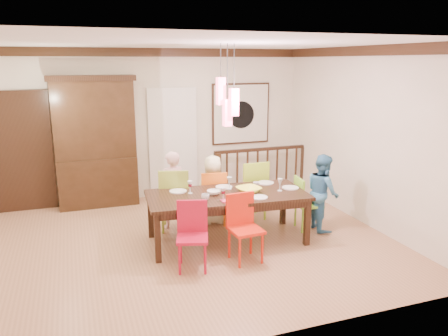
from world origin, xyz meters
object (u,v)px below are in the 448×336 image
object	(u,v)px
dining_table	(227,198)
chair_far_left	(175,194)
person_end_right	(323,192)
balustrade	(262,170)
chair_end_right	(309,200)
person_far_left	(172,190)
china_hutch	(96,142)
person_far_mid	(213,190)

from	to	relation	value
dining_table	chair_far_left	distance (m)	0.97
chair_far_left	person_end_right	world-z (taller)	person_end_right
person_end_right	balustrade	bearing A→B (deg)	10.83
dining_table	chair_end_right	xyz separation A→B (m)	(1.41, 0.03, -0.18)
balustrade	person_far_left	xyz separation A→B (m)	(-2.16, -1.25, 0.14)
china_hutch	chair_end_right	bearing A→B (deg)	-37.44
china_hutch	person_far_mid	world-z (taller)	china_hutch
chair_end_right	person_far_left	distance (m)	2.21
balustrade	person_end_right	size ratio (longest dim) A/B	1.67
chair_far_left	person_far_left	size ratio (longest dim) A/B	0.80
chair_end_right	dining_table	bearing A→B (deg)	98.83
chair_far_left	balustrade	size ratio (longest dim) A/B	0.50
person_far_left	person_end_right	size ratio (longest dim) A/B	1.03
dining_table	balustrade	xyz separation A→B (m)	(1.51, 2.07, -0.18)
person_far_left	balustrade	bearing A→B (deg)	-159.90
chair_end_right	person_far_left	size ratio (longest dim) A/B	0.68
chair_end_right	china_hutch	distance (m)	3.99
person_end_right	chair_end_right	bearing A→B (deg)	79.68
china_hutch	balustrade	world-z (taller)	china_hutch
chair_far_left	person_end_right	size ratio (longest dim) A/B	0.83
balustrade	person_end_right	world-z (taller)	person_end_right
dining_table	person_far_mid	distance (m)	0.80
dining_table	person_far_left	distance (m)	1.05
china_hutch	person_far_left	bearing A→B (deg)	-56.40
chair_end_right	balustrade	distance (m)	2.04
person_far_mid	china_hutch	bearing A→B (deg)	-37.09
chair_end_right	person_end_right	xyz separation A→B (m)	(0.20, -0.07, 0.12)
chair_far_left	person_far_mid	distance (m)	0.66
person_far_left	person_far_mid	bearing A→B (deg)	167.30
dining_table	china_hutch	bearing A→B (deg)	129.38
dining_table	person_far_mid	size ratio (longest dim) A/B	2.09
china_hutch	dining_table	bearing A→B (deg)	-54.78
chair_far_left	dining_table	bearing A→B (deg)	147.16
person_far_mid	person_end_right	distance (m)	1.78
chair_far_left	person_far_left	xyz separation A→B (m)	(-0.02, 0.09, 0.05)
chair_end_right	balustrade	xyz separation A→B (m)	(0.10, 2.04, 0.01)
dining_table	china_hutch	size ratio (longest dim) A/B	1.00
chair_end_right	person_far_left	bearing A→B (deg)	76.50
chair_far_left	china_hutch	distance (m)	2.09
person_far_left	china_hutch	bearing A→B (deg)	-66.28
chair_far_left	chair_end_right	bearing A→B (deg)	177.68
dining_table	person_far_left	xyz separation A→B (m)	(-0.65, 0.82, -0.04)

